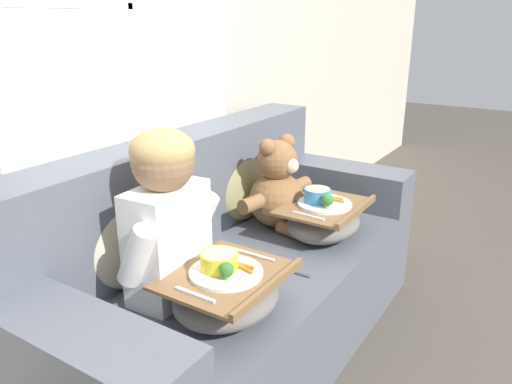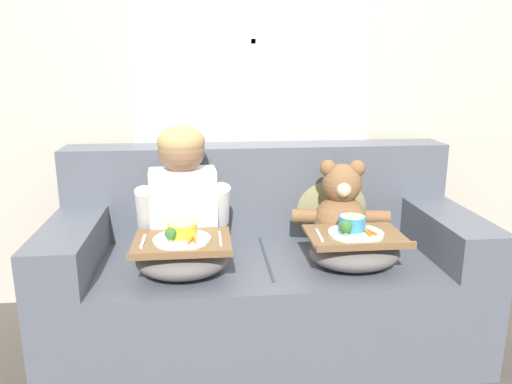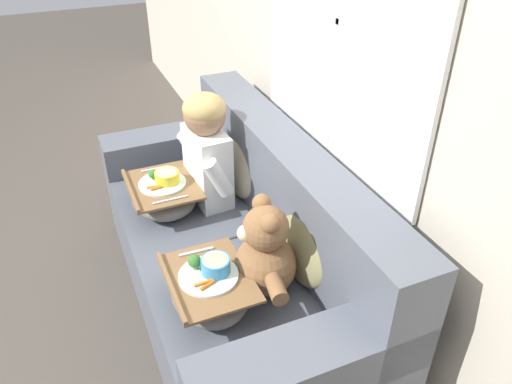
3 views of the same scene
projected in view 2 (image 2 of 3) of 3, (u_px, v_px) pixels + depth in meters
The scene contains 9 objects.
ground_plane at pixel (264, 341), 2.39m from camera, with size 14.00×14.00×0.00m, color #4C443D.
wall_back_with_window at pixel (252, 60), 2.60m from camera, with size 8.00×0.08×2.60m.
couch at pixel (263, 271), 2.37m from camera, with size 1.88×0.84×0.90m.
throw_pillow_behind_child at pixel (185, 202), 2.42m from camera, with size 0.40×0.20×0.42m.
throw_pillow_behind_teddy at pixel (331, 198), 2.49m from camera, with size 0.39×0.19×0.40m.
child_figure at pixel (183, 185), 2.20m from camera, with size 0.42×0.21×0.59m.
teddy_bear at pixel (341, 212), 2.31m from camera, with size 0.45×0.32×0.42m.
lap_tray_child at pixel (183, 256), 2.03m from camera, with size 0.40×0.33×0.21m.
lap_tray_teddy at pixel (355, 249), 2.11m from camera, with size 0.40×0.31×0.22m.
Camera 2 is at (-0.26, -2.12, 1.29)m, focal length 35.00 mm.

